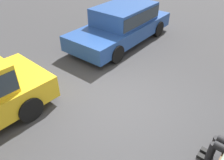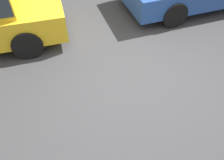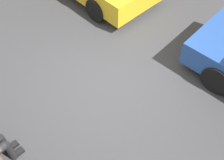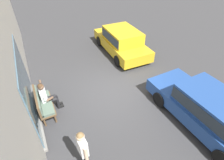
# 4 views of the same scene
# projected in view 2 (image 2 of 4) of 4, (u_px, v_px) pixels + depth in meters

# --- Properties ---
(ground_plane) EXTENTS (60.00, 60.00, 0.00)m
(ground_plane) POSITION_uv_depth(u_px,v_px,m) (128.00, 80.00, 4.12)
(ground_plane) COLOR #38383A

